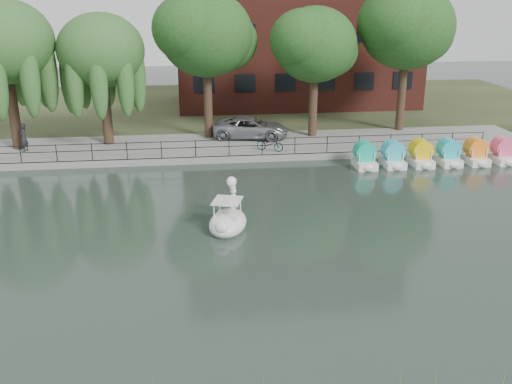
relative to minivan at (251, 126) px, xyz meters
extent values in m
plane|color=#314239|center=(-1.79, -17.32, -1.20)|extent=(120.00, 120.00, 0.00)
cube|color=gray|center=(-1.79, -1.32, -1.00)|extent=(40.00, 6.00, 0.40)
cube|color=gray|center=(-1.79, -4.27, -1.00)|extent=(40.00, 0.25, 0.40)
cube|color=#47512D|center=(-1.79, 12.68, -1.02)|extent=(60.00, 22.00, 0.36)
cylinder|color=black|center=(-1.79, -4.07, 0.15)|extent=(32.00, 0.04, 0.04)
cylinder|color=black|center=(-1.79, -4.07, -0.25)|extent=(32.00, 0.04, 0.04)
cylinder|color=black|center=(-1.79, -4.07, -0.30)|extent=(0.05, 0.05, 1.00)
cylinder|color=#473323|center=(-14.79, -0.82, 1.30)|extent=(0.60, 0.60, 4.20)
ellipsoid|color=#417334|center=(-14.79, -0.82, 5.71)|extent=(5.88, 5.88, 5.00)
cylinder|color=#473323|center=(-9.29, -0.32, 1.10)|extent=(0.60, 0.60, 3.80)
ellipsoid|color=#417334|center=(-9.29, -0.32, 5.09)|extent=(5.32, 5.32, 4.52)
cylinder|color=#473323|center=(-2.79, 0.68, 1.45)|extent=(0.60, 0.60, 4.50)
ellipsoid|color=#2E6225|center=(-2.79, 0.68, 5.90)|extent=(6.00, 6.00, 5.10)
cylinder|color=#473323|center=(4.21, 0.18, 1.23)|extent=(0.60, 0.60, 4.05)
ellipsoid|color=#2E6225|center=(4.21, 0.18, 5.23)|extent=(5.40, 5.40, 4.59)
cylinder|color=#473323|center=(10.71, 1.18, 1.56)|extent=(0.60, 0.60, 4.72)
ellipsoid|color=#2E6225|center=(10.71, 1.18, 6.24)|extent=(6.30, 6.30, 5.36)
imported|color=gray|center=(0.00, 0.00, 0.00)|extent=(3.74, 6.16, 1.60)
imported|color=gray|center=(0.79, -3.38, -0.30)|extent=(1.34, 1.80, 1.00)
imported|color=black|center=(-14.17, -1.66, 0.19)|extent=(0.64, 0.81, 1.98)
ellipsoid|color=white|center=(-2.63, -14.29, -0.92)|extent=(2.24, 2.85, 0.56)
cube|color=white|center=(-2.66, -14.38, -0.64)|extent=(1.30, 1.36, 0.28)
cube|color=white|center=(-2.64, -14.34, 0.12)|extent=(1.47, 1.53, 0.06)
ellipsoid|color=white|center=(-2.94, -15.31, -0.69)|extent=(0.69, 0.60, 0.52)
sphere|color=white|center=(-2.38, -13.50, 0.70)|extent=(0.44, 0.44, 0.44)
cone|color=black|center=(-2.30, -13.22, 0.67)|extent=(0.25, 0.28, 0.19)
cylinder|color=yellow|center=(-2.33, -13.34, 0.68)|extent=(0.26, 0.16, 0.24)
cube|color=white|center=(5.93, -6.23, -0.98)|extent=(1.15, 1.70, 0.44)
cylinder|color=#12B696|center=(5.93, -6.13, -0.25)|extent=(0.90, 1.20, 0.90)
cube|color=white|center=(7.63, -6.23, -0.98)|extent=(1.15, 1.70, 0.44)
cylinder|color=#2FBACE|center=(7.63, -6.13, -0.25)|extent=(0.90, 1.20, 0.90)
cube|color=white|center=(9.33, -6.23, -0.98)|extent=(1.15, 1.70, 0.44)
cylinder|color=yellow|center=(9.33, -6.13, -0.25)|extent=(0.90, 1.20, 0.90)
cube|color=white|center=(11.03, -6.23, -0.98)|extent=(1.15, 1.70, 0.44)
cylinder|color=#22B7C0|center=(11.03, -6.13, -0.25)|extent=(0.90, 1.20, 0.90)
cube|color=white|center=(12.73, -6.23, -0.98)|extent=(1.15, 1.70, 0.44)
cylinder|color=orange|center=(12.73, -6.13, -0.25)|extent=(0.90, 1.20, 0.90)
cube|color=white|center=(14.43, -6.23, -0.98)|extent=(1.15, 1.70, 0.44)
cylinder|color=#F25485|center=(14.43, -6.13, -0.25)|extent=(0.90, 1.20, 0.90)
camera|label=1|loc=(-4.17, -36.99, 8.58)|focal=40.00mm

